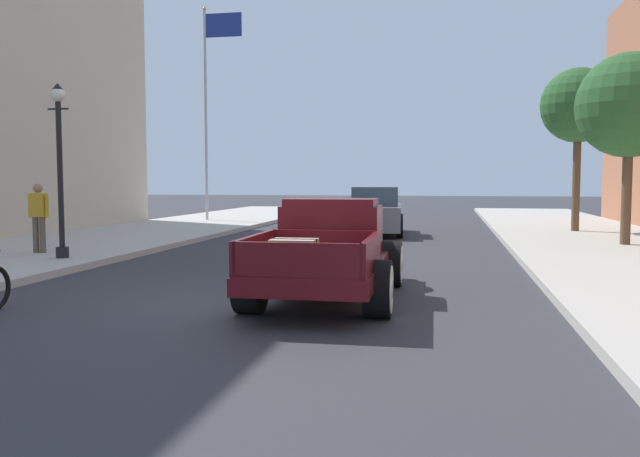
{
  "coord_description": "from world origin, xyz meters",
  "views": [
    {
      "loc": [
        2.92,
        -9.56,
        1.88
      ],
      "look_at": [
        0.63,
        2.01,
        1.0
      ],
      "focal_mm": 36.52,
      "sensor_mm": 36.0,
      "label": 1
    }
  ],
  "objects_px": {
    "hotrod_truck_maroon": "(331,250)",
    "street_tree_second": "(630,106)",
    "car_background_grey": "(376,212)",
    "street_tree_third": "(578,106)",
    "street_lamp_near": "(60,157)",
    "flagpole": "(210,90)",
    "pedestrian_sidewalk_left": "(39,214)"
  },
  "relations": [
    {
      "from": "street_lamp_near",
      "to": "flagpole",
      "type": "bearing_deg",
      "value": 97.09
    },
    {
      "from": "pedestrian_sidewalk_left",
      "to": "flagpole",
      "type": "height_order",
      "value": "flagpole"
    },
    {
      "from": "street_tree_second",
      "to": "street_tree_third",
      "type": "relative_size",
      "value": 0.93
    },
    {
      "from": "hotrod_truck_maroon",
      "to": "street_tree_second",
      "type": "xyz_separation_m",
      "value": [
        6.55,
        8.42,
        3.1
      ]
    },
    {
      "from": "pedestrian_sidewalk_left",
      "to": "street_tree_third",
      "type": "distance_m",
      "value": 17.17
    },
    {
      "from": "street_lamp_near",
      "to": "street_tree_third",
      "type": "relative_size",
      "value": 0.7
    },
    {
      "from": "car_background_grey",
      "to": "pedestrian_sidewalk_left",
      "type": "xyz_separation_m",
      "value": [
        -7.1,
        -8.53,
        0.32
      ]
    },
    {
      "from": "pedestrian_sidewalk_left",
      "to": "street_lamp_near",
      "type": "height_order",
      "value": "street_lamp_near"
    },
    {
      "from": "car_background_grey",
      "to": "street_lamp_near",
      "type": "xyz_separation_m",
      "value": [
        -5.97,
        -9.35,
        1.62
      ]
    },
    {
      "from": "car_background_grey",
      "to": "pedestrian_sidewalk_left",
      "type": "height_order",
      "value": "pedestrian_sidewalk_left"
    },
    {
      "from": "hotrod_truck_maroon",
      "to": "pedestrian_sidewalk_left",
      "type": "bearing_deg",
      "value": 155.41
    },
    {
      "from": "street_lamp_near",
      "to": "street_tree_second",
      "type": "distance_m",
      "value": 14.39
    },
    {
      "from": "car_background_grey",
      "to": "street_lamp_near",
      "type": "height_order",
      "value": "street_lamp_near"
    },
    {
      "from": "pedestrian_sidewalk_left",
      "to": "street_tree_third",
      "type": "relative_size",
      "value": 0.3
    },
    {
      "from": "hotrod_truck_maroon",
      "to": "flagpole",
      "type": "height_order",
      "value": "flagpole"
    },
    {
      "from": "pedestrian_sidewalk_left",
      "to": "street_tree_third",
      "type": "bearing_deg",
      "value": 34.88
    },
    {
      "from": "car_background_grey",
      "to": "street_tree_second",
      "type": "height_order",
      "value": "street_tree_second"
    },
    {
      "from": "car_background_grey",
      "to": "street_lamp_near",
      "type": "relative_size",
      "value": 1.15
    },
    {
      "from": "street_lamp_near",
      "to": "car_background_grey",
      "type": "bearing_deg",
      "value": 57.41
    },
    {
      "from": "street_tree_second",
      "to": "car_background_grey",
      "type": "bearing_deg",
      "value": 153.07
    },
    {
      "from": "flagpole",
      "to": "street_tree_third",
      "type": "xyz_separation_m",
      "value": [
        14.44,
        -3.51,
        -1.4
      ]
    },
    {
      "from": "hotrod_truck_maroon",
      "to": "street_lamp_near",
      "type": "xyz_separation_m",
      "value": [
        -6.58,
        2.71,
        1.63
      ]
    },
    {
      "from": "street_tree_second",
      "to": "hotrod_truck_maroon",
      "type": "bearing_deg",
      "value": -127.86
    },
    {
      "from": "hotrod_truck_maroon",
      "to": "car_background_grey",
      "type": "bearing_deg",
      "value": 92.88
    },
    {
      "from": "hotrod_truck_maroon",
      "to": "street_tree_second",
      "type": "bearing_deg",
      "value": 52.14
    },
    {
      "from": "flagpole",
      "to": "street_tree_second",
      "type": "bearing_deg",
      "value": -29.05
    },
    {
      "from": "car_background_grey",
      "to": "street_tree_third",
      "type": "distance_m",
      "value": 7.71
    },
    {
      "from": "street_lamp_near",
      "to": "flagpole",
      "type": "xyz_separation_m",
      "value": [
        -1.74,
        13.97,
        3.39
      ]
    },
    {
      "from": "flagpole",
      "to": "street_tree_third",
      "type": "height_order",
      "value": "flagpole"
    },
    {
      "from": "hotrod_truck_maroon",
      "to": "street_tree_second",
      "type": "distance_m",
      "value": 11.11
    },
    {
      "from": "street_lamp_near",
      "to": "street_tree_third",
      "type": "bearing_deg",
      "value": 39.46
    },
    {
      "from": "car_background_grey",
      "to": "flagpole",
      "type": "distance_m",
      "value": 10.29
    }
  ]
}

